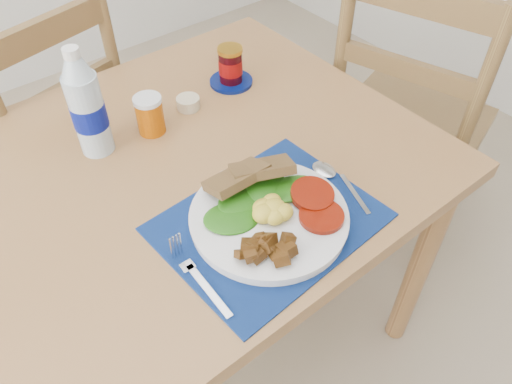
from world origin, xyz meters
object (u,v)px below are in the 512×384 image
at_px(chair_far, 53,119).
at_px(jam_on_saucer, 231,68).
at_px(juice_glass, 150,116).
at_px(breakfast_plate, 268,217).
at_px(chair_end, 412,97).
at_px(water_bottle, 87,108).

bearing_deg(chair_far, jam_on_saucer, 119.49).
bearing_deg(jam_on_saucer, juice_glass, -170.09).
bearing_deg(breakfast_plate, chair_end, 24.68).
bearing_deg(jam_on_saucer, chair_end, -24.52).
distance_m(breakfast_plate, jam_on_saucer, 0.51).
distance_m(water_bottle, juice_glass, 0.15).
bearing_deg(chair_far, breakfast_plate, 85.28).
distance_m(chair_far, jam_on_saucer, 0.60).
bearing_deg(juice_glass, water_bottle, 170.86).
height_order(chair_far, jam_on_saucer, chair_far).
distance_m(breakfast_plate, juice_glass, 0.40).
xyz_separation_m(chair_end, juice_glass, (-0.78, 0.19, 0.19)).
height_order(chair_far, water_bottle, chair_far).
bearing_deg(water_bottle, chair_far, 87.58).
relative_size(chair_far, juice_glass, 12.81).
relative_size(breakfast_plate, jam_on_saucer, 2.68).
relative_size(water_bottle, jam_on_saucer, 2.23).
relative_size(chair_end, jam_on_saucer, 10.65).
xyz_separation_m(chair_far, jam_on_saucer, (0.38, -0.40, 0.22)).
bearing_deg(breakfast_plate, chair_far, 107.92).
relative_size(juice_glass, jam_on_saucer, 0.77).
relative_size(chair_far, jam_on_saucer, 9.90).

